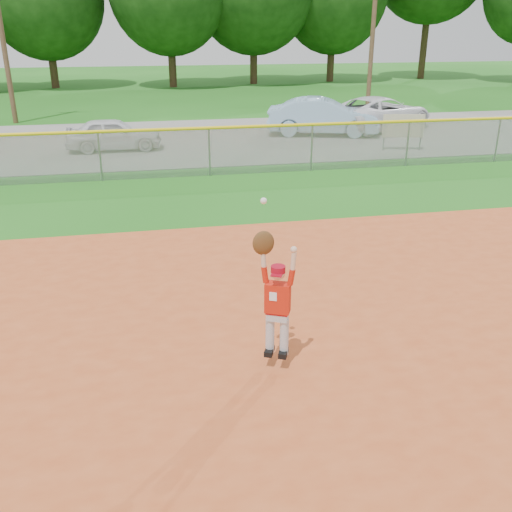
{
  "coord_description": "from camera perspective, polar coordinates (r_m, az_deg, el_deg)",
  "views": [
    {
      "loc": [
        -2.02,
        -7.71,
        4.53
      ],
      "look_at": [
        -0.4,
        0.47,
        1.1
      ],
      "focal_mm": 40.0,
      "sensor_mm": 36.0,
      "label": 1
    }
  ],
  "objects": [
    {
      "name": "parking_strip",
      "position": [
        24.22,
        -6.36,
        11.49
      ],
      "size": [
        44.0,
        10.0,
        0.03
      ],
      "primitive_type": "cube",
      "color": "slate",
      "rests_on": "ground"
    },
    {
      "name": "sponsor_sign",
      "position": [
        22.45,
        14.52,
        12.39
      ],
      "size": [
        1.52,
        0.36,
        1.37
      ],
      "color": "gray",
      "rests_on": "ground"
    },
    {
      "name": "car_white_a",
      "position": [
        22.53,
        -14.05,
        11.75
      ],
      "size": [
        3.53,
        1.46,
        1.2
      ],
      "primitive_type": "imported",
      "rotation": [
        0.0,
        0.0,
        1.59
      ],
      "color": "white",
      "rests_on": "parking_strip"
    },
    {
      "name": "ground",
      "position": [
        9.17,
        3.03,
        -7.29
      ],
      "size": [
        120.0,
        120.0,
        0.0
      ],
      "primitive_type": "plane",
      "color": "#1D6216",
      "rests_on": "ground"
    },
    {
      "name": "power_lines",
      "position": [
        29.86,
        -5.86,
        22.54
      ],
      "size": [
        19.4,
        0.24,
        9.0
      ],
      "color": "#4C3823",
      "rests_on": "ground"
    },
    {
      "name": "outfield_fence",
      "position": [
        18.19,
        -4.69,
        10.72
      ],
      "size": [
        40.06,
        0.1,
        1.55
      ],
      "color": "gray",
      "rests_on": "ground"
    },
    {
      "name": "ballplayer",
      "position": [
        7.67,
        1.96,
        -4.0
      ],
      "size": [
        0.58,
        0.4,
        2.25
      ],
      "color": "silver",
      "rests_on": "ground"
    },
    {
      "name": "car_white_b",
      "position": [
        26.86,
        12.23,
        13.81
      ],
      "size": [
        5.76,
        4.5,
        1.45
      ],
      "primitive_type": "imported",
      "rotation": [
        0.0,
        0.0,
        2.03
      ],
      "color": "white",
      "rests_on": "parking_strip"
    },
    {
      "name": "clay_infield",
      "position": [
        6.83,
        9.5,
        -19.38
      ],
      "size": [
        24.0,
        16.0,
        0.04
      ],
      "primitive_type": "cube",
      "color": "#B94B21",
      "rests_on": "ground"
    },
    {
      "name": "car_blue",
      "position": [
        25.12,
        6.7,
        13.68
      ],
      "size": [
        4.95,
        2.91,
        1.54
      ],
      "primitive_type": "imported",
      "rotation": [
        0.0,
        0.0,
        1.28
      ],
      "color": "#8DB4D3",
      "rests_on": "parking_strip"
    }
  ]
}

